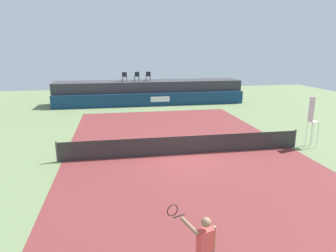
% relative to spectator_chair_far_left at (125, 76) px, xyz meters
% --- Properties ---
extents(ground_plane, '(48.00, 48.00, 0.00)m').
position_rel_spectator_chair_far_left_xyz_m(ground_plane, '(2.36, -12.04, -2.69)').
color(ground_plane, '#6B7F51').
extents(court_inner, '(12.00, 22.00, 0.00)m').
position_rel_spectator_chair_far_left_xyz_m(court_inner, '(2.36, -15.04, -2.69)').
color(court_inner, maroon).
rests_on(court_inner, ground).
extents(sponsor_wall, '(18.00, 0.22, 1.20)m').
position_rel_spectator_chair_far_left_xyz_m(sponsor_wall, '(2.36, -1.54, -2.09)').
color(sponsor_wall, navy).
rests_on(sponsor_wall, ground).
extents(spectator_platform, '(18.00, 2.80, 2.20)m').
position_rel_spectator_chair_far_left_xyz_m(spectator_platform, '(2.36, 0.26, -1.59)').
color(spectator_platform, '#38383D').
rests_on(spectator_platform, ground).
extents(spectator_chair_far_left, '(0.48, 0.48, 0.89)m').
position_rel_spectator_chair_far_left_xyz_m(spectator_chair_far_left, '(0.00, 0.00, 0.00)').
color(spectator_chair_far_left, '#1E232D').
rests_on(spectator_chair_far_left, spectator_platform).
extents(spectator_chair_left, '(0.48, 0.48, 0.89)m').
position_rel_spectator_chair_far_left_xyz_m(spectator_chair_left, '(1.18, 0.16, 0.00)').
color(spectator_chair_left, '#1E232D').
rests_on(spectator_chair_left, spectator_platform).
extents(spectator_chair_center, '(0.44, 0.44, 0.89)m').
position_rel_spectator_chair_far_left_xyz_m(spectator_chair_center, '(2.28, 0.19, 0.00)').
color(spectator_chair_center, '#1E232D').
rests_on(spectator_chair_center, spectator_platform).
extents(umpire_chair, '(0.45, 0.45, 2.76)m').
position_rel_spectator_chair_far_left_xyz_m(umpire_chair, '(9.45, -15.04, -1.11)').
color(umpire_chair, white).
rests_on(umpire_chair, ground).
extents(tennis_net, '(12.40, 0.02, 0.95)m').
position_rel_spectator_chair_far_left_xyz_m(tennis_net, '(2.36, -15.04, -2.22)').
color(tennis_net, '#2D2D2D').
rests_on(tennis_net, ground).
extents(net_post_near, '(0.10, 0.10, 1.00)m').
position_rel_spectator_chair_far_left_xyz_m(net_post_near, '(-3.84, -15.04, -2.19)').
color(net_post_near, '#4C4C51').
rests_on(net_post_near, ground).
extents(net_post_far, '(0.10, 0.10, 1.00)m').
position_rel_spectator_chair_far_left_xyz_m(net_post_far, '(8.56, -15.04, -2.19)').
color(net_post_far, '#4C4C51').
rests_on(net_post_far, ground).
extents(tennis_player, '(0.99, 1.08, 1.77)m').
position_rel_spectator_chair_far_left_xyz_m(tennis_player, '(0.77, -23.85, -1.73)').
color(tennis_player, white).
rests_on(tennis_player, court_inner).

